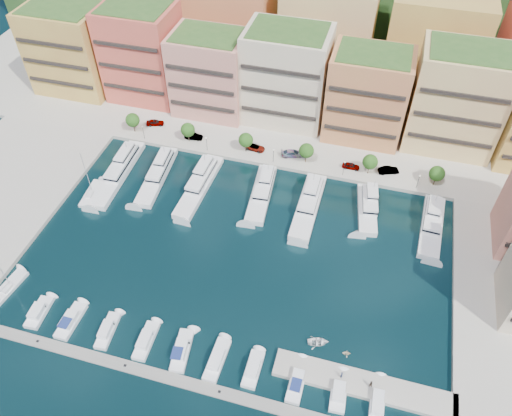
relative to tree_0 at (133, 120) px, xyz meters
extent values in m
plane|color=black|center=(40.00, -33.50, -4.74)|extent=(400.00, 400.00, 0.00)
cube|color=#9E998E|center=(40.00, 28.50, -4.74)|extent=(220.00, 64.00, 2.00)
cube|color=#223C18|center=(40.00, 76.50, -4.74)|extent=(240.00, 40.00, 58.00)
cube|color=gray|center=(37.00, -63.50, -4.74)|extent=(72.00, 2.20, 0.35)
cube|color=#9E998E|center=(70.00, -55.50, -4.74)|extent=(32.00, 5.00, 2.00)
cube|color=gold|center=(-26.00, 16.50, 8.26)|extent=(22.00, 16.00, 24.00)
cube|color=black|center=(-26.00, 8.25, 8.26)|extent=(20.24, 0.50, 0.90)
cube|color=#2E5421|center=(-26.00, 16.50, 20.66)|extent=(19.36, 14.08, 0.80)
cube|color=#CE5344|center=(-4.00, 18.50, 9.26)|extent=(20.00, 16.00, 26.00)
cube|color=black|center=(-4.00, 10.25, 9.26)|extent=(18.40, 0.50, 0.90)
cube|color=#2E5421|center=(-4.00, 18.50, 22.66)|extent=(17.60, 14.08, 0.80)
cube|color=tan|center=(17.00, 16.50, 7.26)|extent=(20.00, 15.00, 22.00)
cube|color=black|center=(17.00, 8.75, 7.26)|extent=(18.40, 0.50, 0.90)
cube|color=#2E5421|center=(17.00, 16.50, 18.66)|extent=(17.60, 13.20, 0.80)
cube|color=beige|center=(38.00, 18.50, 8.76)|extent=(22.00, 16.00, 25.00)
cube|color=black|center=(38.00, 10.25, 8.76)|extent=(20.24, 0.50, 0.90)
cube|color=#2E5421|center=(38.00, 18.50, 21.66)|extent=(19.36, 14.08, 0.80)
cube|color=#C6864A|center=(60.00, 16.50, 7.76)|extent=(20.00, 15.00, 23.00)
cube|color=black|center=(60.00, 8.75, 7.76)|extent=(18.40, 0.50, 0.90)
cube|color=#2E5421|center=(60.00, 16.50, 19.66)|extent=(17.60, 13.20, 0.80)
cube|color=#DFC976|center=(82.00, 18.50, 9.26)|extent=(22.00, 16.00, 26.00)
cube|color=black|center=(82.00, 10.25, 9.26)|extent=(20.24, 0.50, 0.90)
cube|color=#2E5421|center=(82.00, 18.50, 22.66)|extent=(19.36, 14.08, 0.80)
cube|color=beige|center=(-15.00, 40.50, 11.26)|extent=(26.00, 18.00, 30.00)
cube|color=#C6864A|center=(15.00, 40.50, 11.26)|extent=(26.00, 18.00, 30.00)
cube|color=#DFC976|center=(45.00, 40.50, 11.26)|extent=(26.00, 18.00, 30.00)
cube|color=gold|center=(75.00, 40.50, 11.26)|extent=(26.00, 18.00, 30.00)
cylinder|color=#473323|center=(0.00, 0.00, -2.24)|extent=(0.24, 0.24, 3.00)
sphere|color=#1E4614|center=(0.00, 0.00, 0.01)|extent=(3.80, 3.80, 3.80)
cylinder|color=#473323|center=(16.00, 0.00, -2.24)|extent=(0.24, 0.24, 3.00)
sphere|color=#1E4614|center=(16.00, 0.00, 0.01)|extent=(3.80, 3.80, 3.80)
cylinder|color=#473323|center=(32.00, 0.00, -2.24)|extent=(0.24, 0.24, 3.00)
sphere|color=#1E4614|center=(32.00, 0.00, 0.01)|extent=(3.80, 3.80, 3.80)
cylinder|color=#473323|center=(48.00, 0.00, -2.24)|extent=(0.24, 0.24, 3.00)
sphere|color=#1E4614|center=(48.00, 0.00, 0.01)|extent=(3.80, 3.80, 3.80)
cylinder|color=#473323|center=(64.00, 0.00, -2.24)|extent=(0.24, 0.24, 3.00)
sphere|color=#1E4614|center=(64.00, 0.00, 0.01)|extent=(3.80, 3.80, 3.80)
cylinder|color=#473323|center=(80.00, 0.00, -2.24)|extent=(0.24, 0.24, 3.00)
sphere|color=#1E4614|center=(80.00, 0.00, 0.01)|extent=(3.80, 3.80, 3.80)
cylinder|color=black|center=(4.00, -2.30, -1.74)|extent=(0.10, 0.10, 4.00)
sphere|color=#FFF2CC|center=(4.00, -2.30, 0.31)|extent=(0.30, 0.30, 0.30)
cylinder|color=black|center=(22.00, -2.30, -1.74)|extent=(0.10, 0.10, 4.00)
sphere|color=#FFF2CC|center=(22.00, -2.30, 0.31)|extent=(0.30, 0.30, 0.30)
cylinder|color=black|center=(40.00, -2.30, -1.74)|extent=(0.10, 0.10, 4.00)
sphere|color=#FFF2CC|center=(40.00, -2.30, 0.31)|extent=(0.30, 0.30, 0.30)
cylinder|color=black|center=(58.00, -2.30, -1.74)|extent=(0.10, 0.10, 4.00)
sphere|color=#FFF2CC|center=(58.00, -2.30, 0.31)|extent=(0.30, 0.30, 0.30)
cylinder|color=black|center=(76.00, -2.30, -1.74)|extent=(0.10, 0.10, 4.00)
sphere|color=#FFF2CC|center=(76.00, -2.30, 0.31)|extent=(0.30, 0.30, 0.30)
cube|color=white|center=(3.35, -16.95, -4.39)|extent=(5.38, 25.06, 2.30)
cube|color=white|center=(3.35, -14.46, -2.34)|extent=(4.14, 13.83, 1.80)
cube|color=black|center=(3.35, -14.46, -2.34)|extent=(4.21, 13.90, 0.55)
cube|color=white|center=(3.35, -12.47, -0.74)|extent=(2.93, 7.57, 1.40)
cylinder|color=#B2B2B7|center=(3.35, -10.98, 0.86)|extent=(0.14, 0.14, 1.80)
cube|color=white|center=(13.18, -15.26, -4.39)|extent=(6.00, 21.80, 2.30)
cube|color=white|center=(13.18, -13.11, -2.34)|extent=(4.45, 12.08, 1.80)
cube|color=black|center=(13.18, -13.11, -2.34)|extent=(4.51, 12.15, 0.55)
cube|color=white|center=(13.18, -11.39, -0.74)|extent=(3.08, 6.64, 1.40)
cylinder|color=#B2B2B7|center=(13.18, -10.10, 0.86)|extent=(0.14, 0.14, 1.80)
cube|color=black|center=(13.18, -15.26, -4.84)|extent=(6.06, 21.85, 0.35)
cube|color=white|center=(24.68, -15.87, -4.39)|extent=(5.24, 22.89, 2.30)
cube|color=white|center=(24.68, -13.60, -2.34)|extent=(4.08, 12.63, 1.80)
cube|color=black|center=(24.68, -13.60, -2.34)|extent=(4.14, 12.70, 0.55)
cube|color=white|center=(24.68, -11.78, -0.74)|extent=(2.90, 6.92, 1.40)
cylinder|color=#B2B2B7|center=(24.68, -10.41, 0.86)|extent=(0.14, 0.14, 1.80)
cube|color=white|center=(40.11, -14.30, -4.39)|extent=(6.08, 19.91, 2.30)
cube|color=white|center=(40.11, -12.34, -2.34)|extent=(4.54, 11.05, 1.80)
cube|color=black|center=(40.11, -12.34, -2.34)|extent=(4.61, 11.12, 0.55)
cube|color=white|center=(40.11, -10.77, -0.74)|extent=(3.16, 6.09, 1.40)
cylinder|color=#B2B2B7|center=(40.11, -9.60, 0.86)|extent=(0.14, 0.14, 1.80)
cube|color=white|center=(51.88, -15.38, -4.39)|extent=(4.93, 21.80, 2.30)
cube|color=white|center=(51.88, -13.21, -2.34)|extent=(4.00, 12.00, 1.80)
cube|color=black|center=(51.88, -13.21, -2.34)|extent=(4.06, 12.06, 0.55)
cube|color=white|center=(51.88, -11.46, -0.74)|extent=(2.91, 6.55, 1.40)
cylinder|color=#B2B2B7|center=(51.88, -10.16, 0.86)|extent=(0.14, 0.14, 1.80)
cube|color=black|center=(51.88, -15.38, -4.84)|extent=(4.98, 21.85, 0.35)
cube|color=white|center=(65.34, -12.53, -4.39)|extent=(6.48, 16.49, 2.30)
cube|color=white|center=(65.34, -10.92, -2.34)|extent=(4.66, 9.24, 1.80)
cube|color=black|center=(65.34, -10.92, -2.34)|extent=(4.72, 9.30, 0.55)
cube|color=white|center=(65.34, -9.64, -0.74)|extent=(3.16, 5.13, 1.40)
cylinder|color=#B2B2B7|center=(65.34, -8.67, 0.86)|extent=(0.14, 0.14, 1.80)
cube|color=white|center=(80.14, -14.11, -4.39)|extent=(5.54, 19.43, 2.30)
cube|color=white|center=(80.14, -12.19, -2.34)|extent=(4.28, 10.75, 1.80)
cube|color=black|center=(80.14, -12.19, -2.34)|extent=(4.34, 10.81, 0.55)
cube|color=white|center=(80.14, -10.65, -0.74)|extent=(3.03, 5.90, 1.40)
cylinder|color=#B2B2B7|center=(80.14, -9.50, 0.86)|extent=(0.14, 0.14, 1.80)
cube|color=white|center=(6.85, -58.00, -4.49)|extent=(3.29, 7.32, 1.40)
cube|color=white|center=(6.85, -58.36, -3.19)|extent=(2.41, 3.58, 1.10)
cube|color=black|center=(6.85, -56.93, -3.44)|extent=(1.99, 0.25, 0.55)
cube|color=white|center=(13.85, -58.00, -4.49)|extent=(2.85, 8.12, 1.40)
cube|color=white|center=(13.85, -58.41, -3.19)|extent=(2.21, 3.90, 1.10)
cube|color=black|center=(13.85, -56.78, -3.44)|extent=(2.02, 0.11, 0.55)
cube|color=navy|center=(13.85, -59.46, -2.59)|extent=(1.98, 2.44, 0.12)
cube|color=white|center=(21.72, -58.00, -4.49)|extent=(3.11, 7.98, 1.40)
cube|color=white|center=(21.72, -58.39, -3.19)|extent=(2.21, 3.90, 1.10)
cube|color=black|center=(21.72, -56.83, -3.44)|extent=(1.73, 0.26, 0.55)
cube|color=white|center=(29.66, -58.00, -4.49)|extent=(2.93, 8.07, 1.40)
cube|color=white|center=(29.66, -58.40, -3.19)|extent=(2.18, 3.91, 1.10)
cube|color=black|center=(29.66, -56.81, -3.44)|extent=(1.86, 0.18, 0.55)
cube|color=white|center=(36.87, -58.00, -4.49)|extent=(3.86, 8.83, 1.40)
cube|color=white|center=(36.87, -58.43, -3.19)|extent=(2.66, 4.35, 1.10)
cube|color=black|center=(36.87, -56.72, -3.44)|extent=(1.96, 0.36, 0.55)
cube|color=navy|center=(36.87, -59.54, -2.59)|extent=(2.24, 2.80, 0.12)
cube|color=white|center=(43.71, -58.00, -4.49)|extent=(2.86, 8.67, 1.40)
cube|color=white|center=(43.71, -58.43, -3.19)|extent=(2.17, 4.18, 1.10)
cube|color=black|center=(43.71, -56.71, -3.44)|extent=(1.91, 0.15, 0.55)
cube|color=white|center=(50.56, -58.00, -4.49)|extent=(2.60, 7.17, 1.40)
cube|color=white|center=(50.56, -58.36, -3.19)|extent=(2.03, 3.44, 1.10)
cube|color=black|center=(50.56, -56.92, -3.44)|extent=(1.87, 0.10, 0.55)
cube|color=white|center=(58.63, -58.00, -4.49)|extent=(2.65, 8.33, 1.40)
cube|color=white|center=(58.63, -58.42, -3.19)|extent=(2.05, 4.01, 1.10)
cube|color=black|center=(58.63, -56.75, -3.44)|extent=(1.86, 0.11, 0.55)
cube|color=navy|center=(58.63, -59.50, -2.59)|extent=(1.83, 2.51, 0.12)
cube|color=white|center=(65.99, -58.00, -4.49)|extent=(3.04, 7.49, 1.40)
cube|color=white|center=(65.99, -58.37, -3.19)|extent=(2.26, 3.63, 1.10)
cube|color=black|center=(65.99, -56.89, -3.44)|extent=(1.94, 0.19, 0.55)
cube|color=white|center=(72.62, -58.00, -4.49)|extent=(2.65, 8.97, 1.40)
cube|color=white|center=(72.62, -58.45, -3.19)|extent=(2.01, 4.32, 1.10)
cube|color=black|center=(72.62, -56.66, -3.44)|extent=(1.77, 0.14, 0.55)
cube|color=white|center=(-2.57, -54.23, -4.54)|extent=(3.88, 8.95, 1.20)
cube|color=white|center=(-2.57, -55.09, -3.64)|extent=(1.94, 2.36, 0.60)
cylinder|color=#B2B2B7|center=(-2.57, -55.53, -2.94)|extent=(0.60, 3.88, 0.10)
cube|color=white|center=(0.22, -25.00, -4.54)|extent=(3.56, 9.56, 1.20)
cube|color=white|center=(0.22, -25.93, -3.64)|extent=(1.83, 2.48, 0.60)
cylinder|color=#B2B2B7|center=(0.22, -24.53, 2.06)|extent=(0.14, 0.14, 12.00)
cylinder|color=#B2B2B7|center=(0.22, -26.40, -2.94)|extent=(0.49, 4.20, 0.10)
imported|color=beige|center=(66.21, -50.27, -4.32)|extent=(1.84, 1.67, 0.85)
imported|color=white|center=(60.78, -49.46, -4.33)|extent=(4.61, 3.84, 0.82)
imported|color=gray|center=(4.26, 4.28, -2.92)|extent=(5.16, 3.28, 1.64)
imported|color=gray|center=(16.85, 1.31, -2.94)|extent=(5.02, 2.11, 1.61)
imported|color=gray|center=(34.20, 1.36, -3.03)|extent=(5.45, 3.16, 1.43)
imported|color=gray|center=(44.22, 1.50, -2.88)|extent=(6.39, 4.20, 1.72)
imported|color=gray|center=(59.53, 0.76, -3.00)|extent=(4.39, 1.77, 1.50)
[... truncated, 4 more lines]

